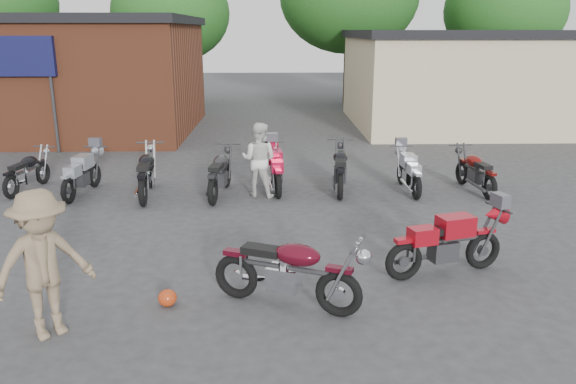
{
  "coord_description": "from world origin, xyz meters",
  "views": [
    {
      "loc": [
        0.2,
        -7.84,
        3.76
      ],
      "look_at": [
        0.44,
        2.06,
        0.9
      ],
      "focal_mm": 35.0,
      "sensor_mm": 36.0,
      "label": 1
    }
  ],
  "objects_px": {
    "sportbike": "(448,240)",
    "row_bike_3": "(220,171)",
    "vintage_motorcycle": "(289,267)",
    "person_light": "(259,160)",
    "row_bike_2": "(147,171)",
    "row_bike_1": "(82,172)",
    "row_bike_4": "(275,167)",
    "row_bike_6": "(409,170)",
    "row_bike_5": "(340,166)",
    "row_bike_7": "(475,169)",
    "helmet": "(167,298)",
    "person_tan": "(43,265)",
    "row_bike_0": "(27,170)"
  },
  "relations": [
    {
      "from": "helmet",
      "to": "row_bike_3",
      "type": "xyz_separation_m",
      "value": [
        0.25,
        5.53,
        0.47
      ]
    },
    {
      "from": "vintage_motorcycle",
      "to": "row_bike_6",
      "type": "relative_size",
      "value": 1.15
    },
    {
      "from": "person_light",
      "to": "row_bike_0",
      "type": "bearing_deg",
      "value": 10.55
    },
    {
      "from": "vintage_motorcycle",
      "to": "person_light",
      "type": "distance_m",
      "value": 5.6
    },
    {
      "from": "row_bike_1",
      "to": "row_bike_4",
      "type": "xyz_separation_m",
      "value": [
        4.56,
        0.31,
        0.02
      ]
    },
    {
      "from": "vintage_motorcycle",
      "to": "row_bike_7",
      "type": "xyz_separation_m",
      "value": [
        4.63,
        5.82,
        -0.06
      ]
    },
    {
      "from": "person_tan",
      "to": "row_bike_7",
      "type": "bearing_deg",
      "value": -0.1
    },
    {
      "from": "vintage_motorcycle",
      "to": "row_bike_7",
      "type": "relative_size",
      "value": 1.12
    },
    {
      "from": "row_bike_4",
      "to": "row_bike_5",
      "type": "distance_m",
      "value": 1.57
    },
    {
      "from": "sportbike",
      "to": "row_bike_0",
      "type": "height_order",
      "value": "sportbike"
    },
    {
      "from": "sportbike",
      "to": "person_tan",
      "type": "bearing_deg",
      "value": -179.55
    },
    {
      "from": "row_bike_4",
      "to": "row_bike_5",
      "type": "height_order",
      "value": "row_bike_5"
    },
    {
      "from": "row_bike_0",
      "to": "row_bike_3",
      "type": "xyz_separation_m",
      "value": [
        4.69,
        -0.52,
        0.07
      ]
    },
    {
      "from": "person_tan",
      "to": "row_bike_3",
      "type": "distance_m",
      "value": 6.49
    },
    {
      "from": "row_bike_3",
      "to": "sportbike",
      "type": "bearing_deg",
      "value": -131.73
    },
    {
      "from": "sportbike",
      "to": "row_bike_6",
      "type": "distance_m",
      "value": 4.82
    },
    {
      "from": "sportbike",
      "to": "row_bike_2",
      "type": "bearing_deg",
      "value": 124.86
    },
    {
      "from": "row_bike_3",
      "to": "row_bike_5",
      "type": "xyz_separation_m",
      "value": [
        2.87,
        0.37,
        0.01
      ]
    },
    {
      "from": "row_bike_5",
      "to": "sportbike",
      "type": "bearing_deg",
      "value": -161.02
    },
    {
      "from": "vintage_motorcycle",
      "to": "row_bike_3",
      "type": "distance_m",
      "value": 5.8
    },
    {
      "from": "row_bike_1",
      "to": "row_bike_5",
      "type": "height_order",
      "value": "row_bike_5"
    },
    {
      "from": "helmet",
      "to": "row_bike_2",
      "type": "height_order",
      "value": "row_bike_2"
    },
    {
      "from": "row_bike_4",
      "to": "row_bike_7",
      "type": "xyz_separation_m",
      "value": [
        4.81,
        -0.26,
        -0.02
      ]
    },
    {
      "from": "sportbike",
      "to": "row_bike_2",
      "type": "height_order",
      "value": "row_bike_2"
    },
    {
      "from": "sportbike",
      "to": "person_tan",
      "type": "height_order",
      "value": "person_tan"
    },
    {
      "from": "row_bike_6",
      "to": "helmet",
      "type": "bearing_deg",
      "value": 138.37
    },
    {
      "from": "vintage_motorcycle",
      "to": "helmet",
      "type": "relative_size",
      "value": 7.89
    },
    {
      "from": "helmet",
      "to": "row_bike_4",
      "type": "distance_m",
      "value": 6.21
    },
    {
      "from": "row_bike_1",
      "to": "row_bike_3",
      "type": "xyz_separation_m",
      "value": [
        3.27,
        -0.16,
        0.04
      ]
    },
    {
      "from": "row_bike_2",
      "to": "row_bike_6",
      "type": "xyz_separation_m",
      "value": [
        6.21,
        0.26,
        -0.08
      ]
    },
    {
      "from": "row_bike_6",
      "to": "person_tan",
      "type": "bearing_deg",
      "value": 134.69
    },
    {
      "from": "row_bike_7",
      "to": "vintage_motorcycle",
      "type": "bearing_deg",
      "value": 133.61
    },
    {
      "from": "person_light",
      "to": "row_bike_4",
      "type": "distance_m",
      "value": 0.7
    },
    {
      "from": "row_bike_6",
      "to": "row_bike_3",
      "type": "bearing_deg",
      "value": 90.91
    },
    {
      "from": "row_bike_2",
      "to": "row_bike_7",
      "type": "relative_size",
      "value": 1.12
    },
    {
      "from": "row_bike_7",
      "to": "person_light",
      "type": "bearing_deg",
      "value": 84.84
    },
    {
      "from": "row_bike_5",
      "to": "row_bike_7",
      "type": "distance_m",
      "value": 3.24
    },
    {
      "from": "row_bike_3",
      "to": "row_bike_6",
      "type": "relative_size",
      "value": 1.12
    },
    {
      "from": "person_tan",
      "to": "row_bike_0",
      "type": "distance_m",
      "value": 7.48
    },
    {
      "from": "row_bike_2",
      "to": "person_light",
      "type": "bearing_deg",
      "value": -96.04
    },
    {
      "from": "row_bike_1",
      "to": "helmet",
      "type": "bearing_deg",
      "value": -145.5
    },
    {
      "from": "row_bike_4",
      "to": "helmet",
      "type": "bearing_deg",
      "value": 160.57
    },
    {
      "from": "row_bike_2",
      "to": "row_bike_5",
      "type": "height_order",
      "value": "row_bike_2"
    },
    {
      "from": "person_light",
      "to": "row_bike_4",
      "type": "height_order",
      "value": "person_light"
    },
    {
      "from": "row_bike_6",
      "to": "row_bike_7",
      "type": "distance_m",
      "value": 1.59
    },
    {
      "from": "vintage_motorcycle",
      "to": "person_light",
      "type": "relative_size",
      "value": 1.22
    },
    {
      "from": "person_tan",
      "to": "row_bike_1",
      "type": "xyz_separation_m",
      "value": [
        -1.67,
        6.43,
        -0.41
      ]
    },
    {
      "from": "row_bike_3",
      "to": "row_bike_2",
      "type": "bearing_deg",
      "value": 97.33
    },
    {
      "from": "sportbike",
      "to": "row_bike_3",
      "type": "bearing_deg",
      "value": 114.68
    },
    {
      "from": "vintage_motorcycle",
      "to": "row_bike_5",
      "type": "height_order",
      "value": "vintage_motorcycle"
    }
  ]
}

